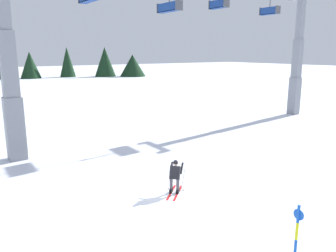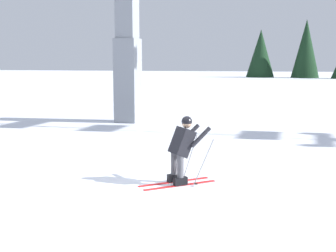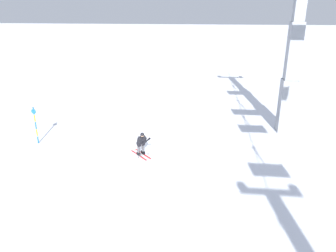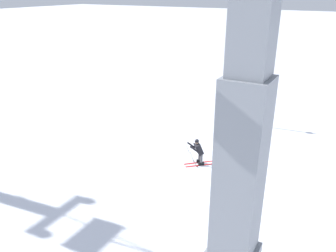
{
  "view_description": "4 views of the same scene",
  "coord_description": "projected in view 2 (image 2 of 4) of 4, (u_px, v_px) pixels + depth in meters",
  "views": [
    {
      "loc": [
        -6.81,
        -10.27,
        5.84
      ],
      "look_at": [
        1.73,
        2.34,
        2.46
      ],
      "focal_mm": 36.06,
      "sensor_mm": 36.0,
      "label": 1
    },
    {
      "loc": [
        3.16,
        -7.8,
        2.44
      ],
      "look_at": [
        0.29,
        1.8,
        1.0
      ],
      "focal_mm": 46.79,
      "sensor_mm": 36.0,
      "label": 2
    },
    {
      "loc": [
        16.82,
        3.83,
        7.79
      ],
      "look_at": [
        0.73,
        2.07,
        1.71
      ],
      "focal_mm": 34.5,
      "sensor_mm": 36.0,
      "label": 3
    },
    {
      "loc": [
        -5.17,
        14.41,
        8.2
      ],
      "look_at": [
        1.48,
        2.72,
        2.7
      ],
      "focal_mm": 36.28,
      "sensor_mm": 36.0,
      "label": 4
    }
  ],
  "objects": [
    {
      "name": "ground_plane",
      "position": [
        128.0,
        188.0,
        8.64
      ],
      "size": [
        260.0,
        260.0,
        0.0
      ],
      "primitive_type": "plane",
      "color": "white"
    },
    {
      "name": "skier_carving_main",
      "position": [
        182.0,
        146.0,
        8.86
      ],
      "size": [
        1.43,
        1.37,
        1.48
      ],
      "color": "red",
      "rests_on": "ground_plane"
    },
    {
      "name": "lift_tower_near",
      "position": [
        127.0,
        13.0,
        17.8
      ],
      "size": [
        0.92,
        2.9,
        10.9
      ],
      "color": "gray",
      "rests_on": "ground_plane"
    }
  ]
}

